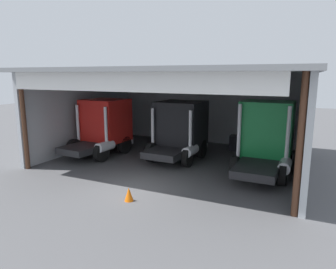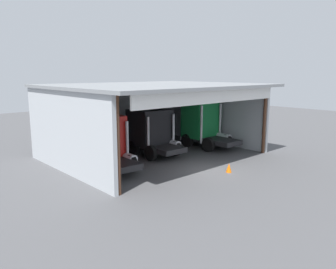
% 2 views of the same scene
% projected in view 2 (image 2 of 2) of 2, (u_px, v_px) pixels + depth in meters
% --- Properties ---
extents(ground_plane, '(80.00, 80.00, 0.00)m').
position_uv_depth(ground_plane, '(208.00, 170.00, 21.04)').
color(ground_plane, '#4C4C4F').
rests_on(ground_plane, ground).
extents(workshop_shed, '(14.30, 11.68, 5.24)m').
position_uv_depth(workshop_shed, '(146.00, 105.00, 24.77)').
color(workshop_shed, '#ADB2B7').
rests_on(workshop_shed, ground).
extents(truck_red_right_bay, '(2.71, 4.73, 3.42)m').
position_uv_depth(truck_red_right_bay, '(104.00, 142.00, 20.75)').
color(truck_red_right_bay, red).
rests_on(truck_red_right_bay, ground).
extents(truck_black_center_left_bay, '(2.79, 4.48, 3.39)m').
position_uv_depth(truck_black_center_left_bay, '(152.00, 131.00, 24.63)').
color(truck_black_center_left_bay, black).
rests_on(truck_black_center_left_bay, ground).
extents(truck_green_center_right_bay, '(2.68, 4.81, 3.63)m').
position_uv_depth(truck_green_center_right_bay, '(203.00, 124.00, 27.41)').
color(truck_green_center_right_bay, '#197F3D').
rests_on(truck_green_center_right_bay, ground).
extents(oil_drum, '(0.58, 0.58, 0.90)m').
position_uv_depth(oil_drum, '(97.00, 145.00, 26.24)').
color(oil_drum, '#194CB2').
rests_on(oil_drum, ground).
extents(tool_cart, '(0.90, 0.60, 1.00)m').
position_uv_depth(tool_cart, '(151.00, 137.00, 29.08)').
color(tool_cart, black).
rests_on(tool_cart, ground).
extents(traffic_cone, '(0.36, 0.36, 0.56)m').
position_uv_depth(traffic_cone, '(229.00, 168.00, 20.49)').
color(traffic_cone, orange).
rests_on(traffic_cone, ground).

